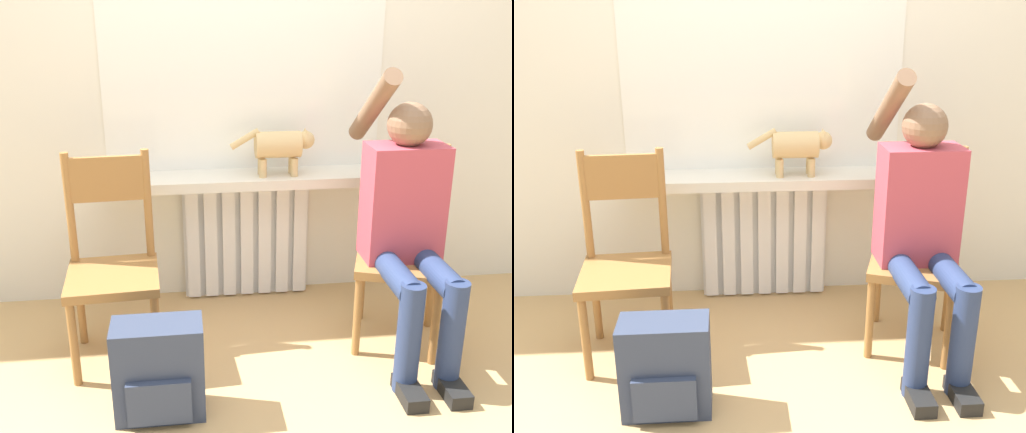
% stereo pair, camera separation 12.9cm
% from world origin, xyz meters
% --- Properties ---
extents(ground_plane, '(12.00, 12.00, 0.00)m').
position_xyz_m(ground_plane, '(0.00, 0.00, 0.00)').
color(ground_plane, tan).
extents(wall_with_window, '(7.00, 0.06, 2.70)m').
position_xyz_m(wall_with_window, '(0.00, 1.23, 1.35)').
color(wall_with_window, white).
rests_on(wall_with_window, ground_plane).
extents(radiator, '(0.66, 0.08, 0.65)m').
position_xyz_m(radiator, '(0.00, 1.15, 0.33)').
color(radiator, white).
rests_on(radiator, ground_plane).
extents(windowsill, '(1.46, 0.27, 0.05)m').
position_xyz_m(windowsill, '(0.00, 1.06, 0.68)').
color(windowsill, silver).
rests_on(windowsill, radiator).
extents(window_glass, '(1.40, 0.01, 0.98)m').
position_xyz_m(window_glass, '(0.00, 1.20, 1.19)').
color(window_glass, white).
rests_on(window_glass, windowsill).
extents(chair_left, '(0.41, 0.41, 0.92)m').
position_xyz_m(chair_left, '(-0.64, 0.62, 0.45)').
color(chair_left, '#9E6B38').
rests_on(chair_left, ground_plane).
extents(chair_right, '(0.49, 0.49, 0.92)m').
position_xyz_m(chair_right, '(0.65, 0.62, 0.45)').
color(chair_right, '#9E6B38').
rests_on(chair_right, ground_plane).
extents(person, '(0.36, 0.96, 1.27)m').
position_xyz_m(person, '(0.64, 0.50, 0.62)').
color(person, navy).
rests_on(person, ground_plane).
extents(cat, '(0.42, 0.13, 0.24)m').
position_xyz_m(cat, '(0.16, 1.03, 0.85)').
color(cat, '#DBB77A').
rests_on(cat, windowsill).
extents(backpack, '(0.34, 0.20, 0.39)m').
position_xyz_m(backpack, '(-0.44, 0.17, 0.19)').
color(backpack, '#333D56').
rests_on(backpack, ground_plane).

